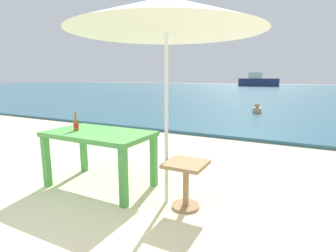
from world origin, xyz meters
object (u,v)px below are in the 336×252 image
at_px(beer_bottle_amber, 76,124).
at_px(swimmer_person, 257,109).
at_px(patio_umbrella, 166,15).
at_px(boat_barge, 258,81).
at_px(picnic_table_green, 99,140).
at_px(side_table_wood, 186,178).

bearing_deg(beer_bottle_amber, swimmer_person, 82.28).
bearing_deg(patio_umbrella, swimmer_person, 91.60).
distance_m(beer_bottle_amber, swimmer_person, 8.28).
relative_size(patio_umbrella, swimmer_person, 5.61).
bearing_deg(boat_barge, picnic_table_green, -84.24).
height_order(patio_umbrella, side_table_wood, patio_umbrella).
height_order(beer_bottle_amber, swimmer_person, beer_bottle_amber).
height_order(picnic_table_green, patio_umbrella, patio_umbrella).
distance_m(beer_bottle_amber, boat_barge, 40.29).
xyz_separation_m(patio_umbrella, swimmer_person, (-0.23, 8.11, -1.88)).
relative_size(beer_bottle_amber, side_table_wood, 0.49).
bearing_deg(picnic_table_green, swimmer_person, 84.43).
bearing_deg(side_table_wood, picnic_table_green, 178.72).
bearing_deg(patio_umbrella, side_table_wood, -4.60).
distance_m(picnic_table_green, swimmer_person, 8.15).
xyz_separation_m(picnic_table_green, side_table_wood, (1.27, -0.03, -0.30)).
height_order(side_table_wood, boat_barge, boat_barge).
bearing_deg(side_table_wood, patio_umbrella, 175.40).
bearing_deg(picnic_table_green, patio_umbrella, -0.44).
relative_size(side_table_wood, swimmer_person, 1.32).
distance_m(beer_bottle_amber, patio_umbrella, 1.84).
relative_size(beer_bottle_amber, boat_barge, 0.05).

